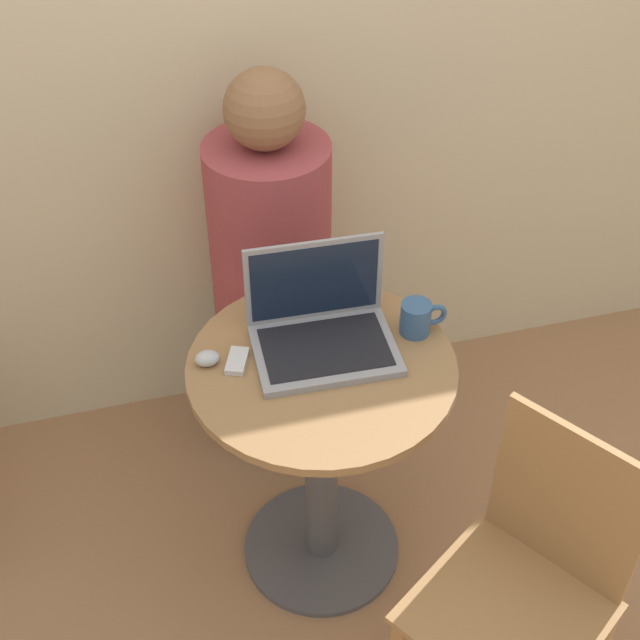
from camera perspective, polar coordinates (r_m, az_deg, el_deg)
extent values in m
plane|color=#9E704C|center=(2.79, 0.09, -14.42)|extent=(12.00, 12.00, 0.00)
cube|color=beige|center=(2.57, -4.75, 17.92)|extent=(7.00, 0.05, 2.60)
cylinder|color=#4C4C51|center=(2.78, 0.09, -14.31)|extent=(0.47, 0.47, 0.02)
cylinder|color=#4C4C51|center=(2.48, 0.10, -9.36)|extent=(0.09, 0.09, 0.73)
cylinder|color=olive|center=(2.21, 0.11, -3.07)|extent=(0.67, 0.67, 0.02)
cube|color=gray|center=(2.22, 0.33, -1.96)|extent=(0.36, 0.27, 0.02)
cube|color=black|center=(2.21, 0.33, -1.74)|extent=(0.32, 0.21, 0.00)
cube|color=gray|center=(2.23, -0.38, 2.59)|extent=(0.35, 0.02, 0.24)
cube|color=#141E33|center=(2.23, -0.35, 2.50)|extent=(0.32, 0.02, 0.21)
cube|color=silver|center=(2.20, -5.33, -2.63)|extent=(0.08, 0.10, 0.02)
ellipsoid|color=#B2B2B7|center=(2.20, -7.23, -2.44)|extent=(0.06, 0.05, 0.04)
cylinder|color=#335684|center=(2.27, 6.13, 0.11)|extent=(0.08, 0.08, 0.09)
torus|color=#335684|center=(2.29, 7.38, 0.34)|extent=(0.06, 0.01, 0.06)
cylinder|color=#9E7042|center=(2.52, 9.91, -15.73)|extent=(0.04, 0.04, 0.44)
cube|color=#9E7042|center=(2.20, 11.88, -17.88)|extent=(0.55, 0.55, 0.02)
cube|color=#9E7042|center=(2.12, 15.56, -11.11)|extent=(0.22, 0.32, 0.44)
cube|color=#4C4742|center=(3.05, -3.19, -1.80)|extent=(0.37, 0.52, 0.46)
cylinder|color=#993D42|center=(2.61, -3.21, 5.14)|extent=(0.36, 0.36, 0.62)
sphere|color=brown|center=(2.39, -3.59, 13.32)|extent=(0.22, 0.22, 0.22)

